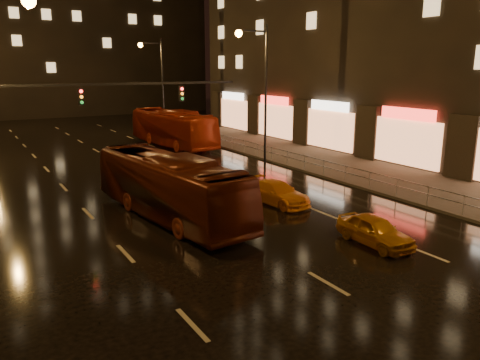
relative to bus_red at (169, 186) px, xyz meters
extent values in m
plane|color=black|center=(1.73, 6.64, -1.53)|extent=(140.00, 140.00, 0.00)
cube|color=#38332D|center=(15.23, 1.64, -1.45)|extent=(7.00, 70.00, 0.15)
cube|color=black|center=(-0.27, 6.64, 4.57)|extent=(15.20, 0.14, 0.14)
cube|color=black|center=(-2.27, 6.64, 3.92)|extent=(0.32, 0.18, 0.95)
cube|color=black|center=(3.73, 6.64, 3.92)|extent=(0.32, 0.18, 0.95)
sphere|color=#FF1E19|center=(-2.27, 6.52, 4.22)|extent=(0.18, 0.18, 0.18)
cylinder|color=#99999E|center=(11.93, 30.64, -0.88)|extent=(0.04, 0.04, 1.00)
cube|color=#99999E|center=(11.93, 4.64, -0.43)|extent=(0.05, 56.00, 0.05)
cube|color=#99999E|center=(11.93, 4.64, -0.83)|extent=(0.05, 56.00, 0.05)
imported|color=#571C0C|center=(0.00, 0.00, 0.00)|extent=(3.76, 11.17, 3.05)
imported|color=#AD2C11|center=(8.46, 19.46, 0.12)|extent=(3.73, 11.98, 3.28)
imported|color=#C07712|center=(5.73, -7.61, -0.93)|extent=(1.57, 3.57, 1.19)
imported|color=orange|center=(5.73, -0.76, -0.93)|extent=(2.18, 4.26, 1.18)
camera|label=1|loc=(-8.20, -20.14, 5.50)|focal=35.00mm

